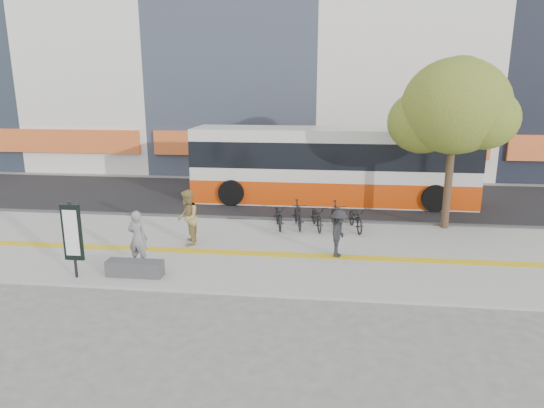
# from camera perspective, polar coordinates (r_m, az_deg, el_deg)

# --- Properties ---
(ground) EXTENTS (120.00, 120.00, 0.00)m
(ground) POSITION_cam_1_polar(r_m,az_deg,el_deg) (14.65, -4.60, -7.45)
(ground) COLOR #60605B
(ground) RESTS_ON ground
(sidewalk) EXTENTS (40.00, 7.00, 0.08)m
(sidewalk) POSITION_cam_1_polar(r_m,az_deg,el_deg) (16.02, -3.55, -5.36)
(sidewalk) COLOR gray
(sidewalk) RESTS_ON ground
(tactile_strip) EXTENTS (40.00, 0.45, 0.01)m
(tactile_strip) POSITION_cam_1_polar(r_m,az_deg,el_deg) (15.54, -3.88, -5.82)
(tactile_strip) COLOR gold
(tactile_strip) RESTS_ON sidewalk
(street) EXTENTS (40.00, 8.00, 0.06)m
(street) POSITION_cam_1_polar(r_m,az_deg,el_deg) (23.14, -0.23, 0.79)
(street) COLOR black
(street) RESTS_ON ground
(curb) EXTENTS (40.00, 0.25, 0.14)m
(curb) POSITION_cam_1_polar(r_m,az_deg,el_deg) (19.30, -1.69, -1.83)
(curb) COLOR #353538
(curb) RESTS_ON ground
(bench) EXTENTS (1.60, 0.45, 0.45)m
(bench) POSITION_cam_1_polar(r_m,az_deg,el_deg) (14.22, -16.01, -7.36)
(bench) COLOR #353538
(bench) RESTS_ON sidewalk
(signboard) EXTENTS (0.55, 0.10, 2.20)m
(signboard) POSITION_cam_1_polar(r_m,az_deg,el_deg) (14.31, -22.70, -3.28)
(signboard) COLOR black
(signboard) RESTS_ON sidewalk
(street_tree) EXTENTS (4.40, 3.80, 6.31)m
(street_tree) POSITION_cam_1_polar(r_m,az_deg,el_deg) (18.71, 20.82, 10.59)
(street_tree) COLOR #3D2B1B
(street_tree) RESTS_ON sidewalk
(bus) EXTENTS (12.65, 3.00, 3.37)m
(bus) POSITION_cam_1_polar(r_m,az_deg,el_deg) (22.16, 7.09, 4.34)
(bus) COLOR beige
(bus) RESTS_ON street
(bicycle_row) EXTENTS (3.85, 1.86, 1.04)m
(bicycle_row) POSITION_cam_1_polar(r_m,az_deg,el_deg) (18.00, 5.39, -1.43)
(bicycle_row) COLOR black
(bicycle_row) RESTS_ON sidewalk
(seated_woman) EXTENTS (0.66, 0.47, 1.69)m
(seated_woman) POSITION_cam_1_polar(r_m,az_deg,el_deg) (14.78, -15.70, -3.95)
(seated_woman) COLOR black
(seated_woman) RESTS_ON sidewalk
(pedestrian_tan) EXTENTS (0.87, 1.03, 1.88)m
(pedestrian_tan) POSITION_cam_1_polar(r_m,az_deg,el_deg) (16.28, -10.03, -1.61)
(pedestrian_tan) COLOR #96814A
(pedestrian_tan) RESTS_ON sidewalk
(pedestrian_dark) EXTENTS (0.75, 1.07, 1.51)m
(pedestrian_dark) POSITION_cam_1_polar(r_m,az_deg,el_deg) (15.11, 7.96, -3.50)
(pedestrian_dark) COLOR black
(pedestrian_dark) RESTS_ON sidewalk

